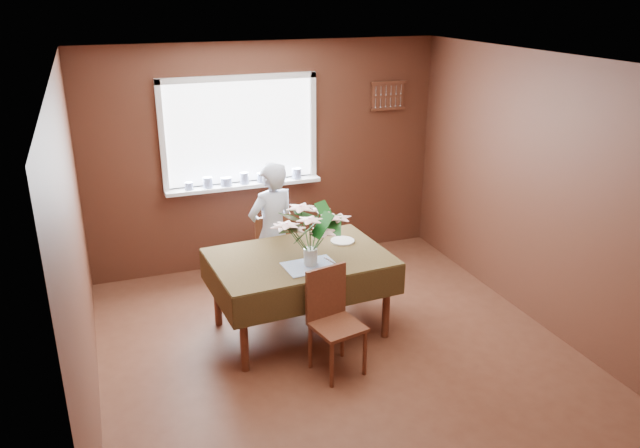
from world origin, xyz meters
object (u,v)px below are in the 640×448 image
object	(u,v)px
dining_table	(300,265)
flower_bouquet	(310,228)
chair_far	(270,250)
chair_near	(332,315)
seated_woman	(272,232)

from	to	relation	value
dining_table	flower_bouquet	xyz separation A→B (m)	(0.03, -0.22, 0.43)
chair_far	chair_near	world-z (taller)	chair_far
flower_bouquet	chair_near	bearing A→B (deg)	-86.08
chair_near	seated_woman	bearing A→B (deg)	82.17
chair_near	flower_bouquet	distance (m)	0.76
chair_near	seated_woman	distance (m)	1.41
dining_table	seated_woman	size ratio (longest dim) A/B	1.13
dining_table	chair_near	bearing A→B (deg)	-88.49
chair_far	dining_table	bearing A→B (deg)	85.98
chair_far	seated_woman	size ratio (longest dim) A/B	0.62
flower_bouquet	dining_table	bearing A→B (deg)	97.64
seated_woman	chair_far	bearing A→B (deg)	-106.05
chair_near	dining_table	bearing A→B (deg)	82.96
flower_bouquet	seated_woman	bearing A→B (deg)	94.56
dining_table	flower_bouquet	bearing A→B (deg)	-85.98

